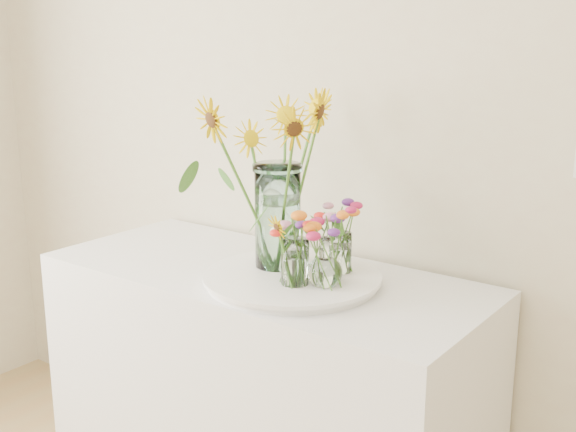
{
  "coord_description": "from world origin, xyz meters",
  "views": [
    {
      "loc": [
        1.04,
        0.29,
        1.6
      ],
      "look_at": [
        -0.16,
        1.91,
        1.1
      ],
      "focal_mm": 45.0,
      "sensor_mm": 36.0,
      "label": 1
    }
  ],
  "objects_px": {
    "small_vase_a": "(295,263)",
    "tray": "(292,280)",
    "small_vase_b": "(325,262)",
    "small_vase_c": "(339,253)",
    "counter": "(263,404)",
    "mason_jar": "(278,216)"
  },
  "relations": [
    {
      "from": "mason_jar",
      "to": "small_vase_a",
      "type": "bearing_deg",
      "value": -36.63
    },
    {
      "from": "small_vase_a",
      "to": "tray",
      "type": "bearing_deg",
      "value": 131.5
    },
    {
      "from": "mason_jar",
      "to": "small_vase_c",
      "type": "distance_m",
      "value": 0.21
    },
    {
      "from": "counter",
      "to": "small_vase_b",
      "type": "height_order",
      "value": "small_vase_b"
    },
    {
      "from": "counter",
      "to": "small_vase_b",
      "type": "bearing_deg",
      "value": -12.23
    },
    {
      "from": "counter",
      "to": "tray",
      "type": "relative_size",
      "value": 2.83
    },
    {
      "from": "counter",
      "to": "small_vase_a",
      "type": "bearing_deg",
      "value": -27.16
    },
    {
      "from": "tray",
      "to": "small_vase_a",
      "type": "distance_m",
      "value": 0.11
    },
    {
      "from": "counter",
      "to": "tray",
      "type": "distance_m",
      "value": 0.49
    },
    {
      "from": "counter",
      "to": "small_vase_a",
      "type": "relative_size",
      "value": 10.4
    },
    {
      "from": "tray",
      "to": "small_vase_a",
      "type": "xyz_separation_m",
      "value": [
        0.05,
        -0.06,
        0.08
      ]
    },
    {
      "from": "mason_jar",
      "to": "small_vase_c",
      "type": "xyz_separation_m",
      "value": [
        0.18,
        0.06,
        -0.1
      ]
    },
    {
      "from": "tray",
      "to": "small_vase_c",
      "type": "distance_m",
      "value": 0.16
    },
    {
      "from": "counter",
      "to": "mason_jar",
      "type": "bearing_deg",
      "value": 1.31
    },
    {
      "from": "tray",
      "to": "small_vase_c",
      "type": "height_order",
      "value": "small_vase_c"
    },
    {
      "from": "counter",
      "to": "tray",
      "type": "xyz_separation_m",
      "value": [
        0.14,
        -0.04,
        0.46
      ]
    },
    {
      "from": "small_vase_b",
      "to": "small_vase_c",
      "type": "xyz_separation_m",
      "value": [
        -0.03,
        0.12,
        -0.01
      ]
    },
    {
      "from": "small_vase_b",
      "to": "small_vase_c",
      "type": "distance_m",
      "value": 0.13
    },
    {
      "from": "small_vase_a",
      "to": "mason_jar",
      "type": "bearing_deg",
      "value": 143.37
    },
    {
      "from": "mason_jar",
      "to": "small_vase_c",
      "type": "relative_size",
      "value": 2.57
    },
    {
      "from": "tray",
      "to": "small_vase_b",
      "type": "distance_m",
      "value": 0.15
    },
    {
      "from": "mason_jar",
      "to": "small_vase_b",
      "type": "relative_size",
      "value": 2.24
    }
  ]
}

